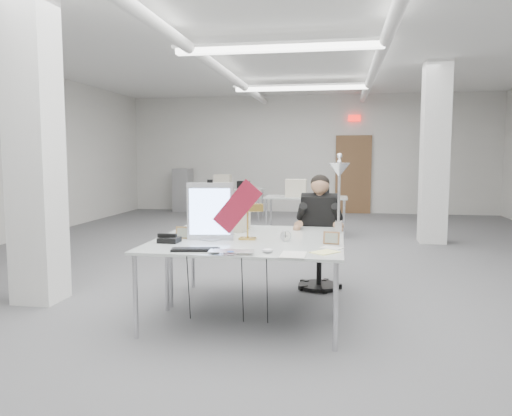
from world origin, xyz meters
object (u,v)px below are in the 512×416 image
Objects in this scene: laptop at (231,253)px; bankers_lamp at (248,220)px; desk_phone at (169,240)px; office_chair at (319,239)px; monitor at (210,211)px; seated_person at (320,213)px; desk_main at (241,248)px; architect_lamp at (339,189)px; beige_monitor at (231,215)px.

laptop is 0.80m from bankers_lamp.
office_chair is at bearing 48.58° from desk_phone.
monitor reaches higher than laptop.
seated_person is 1.97m from laptop.
office_chair is 2.15× the size of monitor.
office_chair is at bearing 44.48° from bankers_lamp.
desk_main is 1.59m from seated_person.
office_chair is 1.44× the size of seated_person.
desk_phone is 0.20× the size of architect_lamp.
seated_person is 0.87× the size of architect_lamp.
beige_monitor is (-0.93, -0.53, 0.02)m from seated_person.
architect_lamp is at bearing 39.72° from desk_main.
beige_monitor is 0.38× the size of architect_lamp.
seated_person reaches higher than desk_main.
beige_monitor reaches higher than desk_phone.
beige_monitor is at bearing 107.82° from desk_main.
desk_phone is 0.94m from beige_monitor.
seated_person is 2.31× the size of beige_monitor.
architect_lamp reaches higher than laptop.
architect_lamp is (1.20, 0.42, 0.20)m from monitor.
office_chair is 0.32m from seated_person.
beige_monitor is 1.20m from architect_lamp.
office_chair is 1.95m from desk_phone.
office_chair is 1.04m from architect_lamp.
laptop is 2.01× the size of desk_phone.
monitor is 1.54× the size of beige_monitor.
office_chair is 1.14m from beige_monitor.
laptop is at bearing -105.61° from bankers_lamp.
monitor is 1.47× the size of laptop.
desk_main is at bearing -48.56° from monitor.
office_chair is 3.32× the size of beige_monitor.
laptop is (-0.64, -1.86, -0.13)m from seated_person.
seated_person reaches higher than laptop.
bankers_lamp reaches higher than beige_monitor.
monitor is 0.37m from bankers_lamp.
beige_monitor is (-0.29, 1.33, 0.15)m from laptop.
beige_monitor is (0.06, 0.63, -0.11)m from monitor.
monitor is at bearing 111.31° from laptop.
beige_monitor is at bearing 165.79° from architect_lamp.
beige_monitor reaches higher than laptop.
bankers_lamp is at bearing -115.46° from office_chair.
laptop is at bearing -33.88° from desk_phone.
architect_lamp is (0.86, 0.34, 0.29)m from bankers_lamp.
laptop is at bearing -104.78° from seated_person.
seated_person is at bearing 47.55° from desk_phone.
desk_phone is at bearing -129.07° from office_chair.
desk_main is 1.64m from office_chair.
monitor is 0.82m from laptop.
beige_monitor is (0.40, 0.84, 0.14)m from desk_phone.
monitor is 0.58× the size of architect_lamp.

